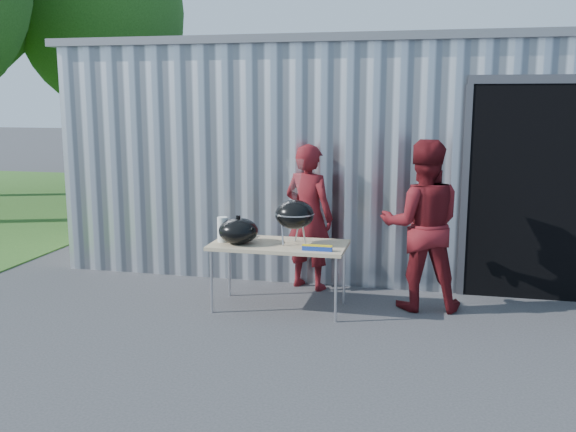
% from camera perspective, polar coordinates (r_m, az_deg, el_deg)
% --- Properties ---
extents(ground, '(80.00, 80.00, 0.00)m').
position_cam_1_polar(ground, '(6.72, -2.61, -9.95)').
color(ground, '#373739').
extents(building, '(8.20, 6.20, 3.10)m').
position_cam_1_polar(building, '(10.71, 8.73, 6.03)').
color(building, silver).
rests_on(building, ground).
extents(tree_far, '(4.07, 4.07, 6.74)m').
position_cam_1_polar(tree_far, '(17.28, -16.23, 16.84)').
color(tree_far, '#442D19').
rests_on(tree_far, ground).
extents(folding_table, '(1.50, 0.75, 0.75)m').
position_cam_1_polar(folding_table, '(7.14, -0.80, -2.77)').
color(folding_table, tan).
rests_on(folding_table, ground).
extents(kettle_grill, '(0.43, 0.43, 0.93)m').
position_cam_1_polar(kettle_grill, '(7.00, 0.59, 0.82)').
color(kettle_grill, black).
rests_on(kettle_grill, folding_table).
extents(grill_lid, '(0.44, 0.44, 0.32)m').
position_cam_1_polar(grill_lid, '(7.12, -4.43, -1.32)').
color(grill_lid, black).
rests_on(grill_lid, folding_table).
extents(paper_towels, '(0.12, 0.12, 0.28)m').
position_cam_1_polar(paper_towels, '(7.23, -5.82, -1.19)').
color(paper_towels, white).
rests_on(paper_towels, folding_table).
extents(white_tub, '(0.20, 0.15, 0.10)m').
position_cam_1_polar(white_tub, '(7.46, -4.52, -1.50)').
color(white_tub, white).
rests_on(white_tub, folding_table).
extents(foil_box, '(0.32, 0.06, 0.06)m').
position_cam_1_polar(foil_box, '(6.78, 2.61, -2.85)').
color(foil_box, '#18369C').
rests_on(foil_box, folding_table).
extents(person_cook, '(0.77, 0.64, 1.80)m').
position_cam_1_polar(person_cook, '(7.89, 1.85, -0.08)').
color(person_cook, maroon).
rests_on(person_cook, ground).
extents(person_bystander, '(1.00, 0.82, 1.90)m').
position_cam_1_polar(person_bystander, '(7.26, 11.82, -0.81)').
color(person_bystander, maroon).
rests_on(person_bystander, ground).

